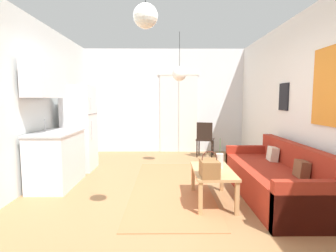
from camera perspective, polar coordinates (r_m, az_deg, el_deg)
ground_plane at (r=3.64m, az=-1.13°, el=-17.94°), size 4.82×7.99×0.10m
wall_back at (r=7.08m, az=-0.69°, el=5.38°), size 4.42×0.13×2.75m
wall_right at (r=3.95m, az=32.04°, el=4.37°), size 0.12×7.59×2.75m
area_rug at (r=4.35m, az=0.67°, el=-13.14°), size 1.21×2.98×0.01m
couch at (r=4.14m, az=22.63°, el=-10.75°), size 0.83×2.16×0.79m
coffee_table at (r=3.71m, az=9.74°, el=-10.28°), size 0.53×0.95×0.45m
bamboo_vase at (r=3.78m, az=11.24°, el=-7.44°), size 0.11×0.11×0.42m
handbag at (r=3.35m, az=9.02°, el=-9.06°), size 0.23×0.31×0.32m
refrigerator at (r=5.53m, az=-18.77°, el=-0.36°), size 0.58×0.66×1.70m
kitchen_counter at (r=4.65m, az=-23.62°, el=-2.94°), size 0.62×1.09×2.01m
accent_chair at (r=6.49m, az=8.09°, el=-2.50°), size 0.51×0.50×0.86m
pendant_lamp_near at (r=2.74m, az=-4.92°, el=22.83°), size 0.24×0.24×0.65m
pendant_lamp_far at (r=5.34m, az=2.50°, el=11.33°), size 0.29×0.29×0.97m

